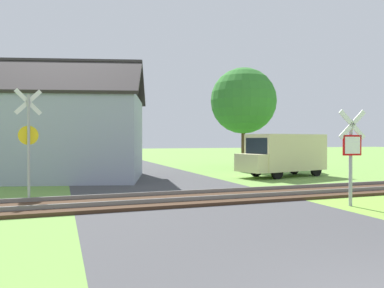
{
  "coord_description": "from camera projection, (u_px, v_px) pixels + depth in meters",
  "views": [
    {
      "loc": [
        -3.87,
        -2.56,
        1.94
      ],
      "look_at": [
        0.5,
        9.83,
        1.8
      ],
      "focal_mm": 35.0,
      "sensor_mm": 36.0,
      "label": 1
    }
  ],
  "objects": [
    {
      "name": "tree_right",
      "position": [
        243.0,
        101.0,
        26.07
      ],
      "size": [
        4.59,
        4.59,
        6.97
      ],
      "color": "#513823",
      "rests_on": "ground"
    },
    {
      "name": "road_asphalt",
      "position": [
        334.0,
        269.0,
        5.61
      ],
      "size": [
        7.06,
        80.0,
        0.01
      ],
      "primitive_type": "cube",
      "color": "#424244",
      "rests_on": "ground"
    },
    {
      "name": "stop_sign_near",
      "position": [
        351.0,
        151.0,
        10.92
      ],
      "size": [
        0.87,
        0.18,
        2.83
      ],
      "rotation": [
        0.0,
        0.0,
        3.02
      ],
      "color": "#9E9EA5",
      "rests_on": "ground"
    },
    {
      "name": "mail_truck",
      "position": [
        284.0,
        153.0,
        19.8
      ],
      "size": [
        5.18,
        2.85,
        2.24
      ],
      "rotation": [
        0.0,
        0.0,
        1.79
      ],
      "color": "beige",
      "rests_on": "ground"
    },
    {
      "name": "tree_center",
      "position": [
        90.0,
        105.0,
        22.27
      ],
      "size": [
        4.45,
        4.45,
        6.24
      ],
      "color": "#513823",
      "rests_on": "ground"
    },
    {
      "name": "house",
      "position": [
        63.0,
        135.0,
        18.5
      ],
      "size": [
        9.13,
        7.88,
        5.95
      ],
      "rotation": [
        0.0,
        0.0,
        -0.27
      ],
      "color": "#99A3B7",
      "rests_on": "ground"
    },
    {
      "name": "rail_track",
      "position": [
        188.0,
        198.0,
        12.05
      ],
      "size": [
        60.0,
        2.6,
        0.22
      ],
      "color": "#422D1E",
      "rests_on": "ground"
    },
    {
      "name": "crossing_sign_far",
      "position": [
        28.0,
        135.0,
        12.43
      ],
      "size": [
        0.86,
        0.22,
        3.65
      ],
      "rotation": [
        0.0,
        0.0,
        0.22
      ],
      "color": "#9E9EA5",
      "rests_on": "ground"
    }
  ]
}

